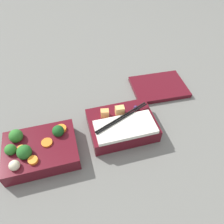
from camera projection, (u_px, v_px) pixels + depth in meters
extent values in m
plane|color=slate|center=(77.00, 142.00, 0.68)|extent=(3.00, 3.00, 0.00)
cube|color=#510F19|center=(40.00, 151.00, 0.63)|extent=(0.21, 0.15, 0.05)
sphere|color=#236023|center=(23.00, 152.00, 0.58)|extent=(0.04, 0.04, 0.04)
sphere|color=#19511E|center=(57.00, 131.00, 0.63)|extent=(0.03, 0.03, 0.03)
sphere|color=#2D7028|center=(10.00, 150.00, 0.59)|extent=(0.03, 0.03, 0.03)
sphere|color=#2D7028|center=(15.00, 136.00, 0.62)|extent=(0.04, 0.04, 0.04)
cylinder|color=orange|center=(46.00, 143.00, 0.62)|extent=(0.04, 0.04, 0.01)
cylinder|color=orange|center=(32.00, 161.00, 0.57)|extent=(0.03, 0.03, 0.01)
cylinder|color=orange|center=(20.00, 149.00, 0.60)|extent=(0.03, 0.03, 0.01)
cylinder|color=orange|center=(60.00, 129.00, 0.65)|extent=(0.04, 0.04, 0.01)
sphere|color=beige|center=(13.00, 166.00, 0.56)|extent=(0.03, 0.03, 0.03)
cube|color=#510F19|center=(121.00, 125.00, 0.69)|extent=(0.21, 0.15, 0.05)
cube|color=silver|center=(124.00, 127.00, 0.65)|extent=(0.18, 0.09, 0.01)
cube|color=#F4A356|center=(104.00, 113.00, 0.68)|extent=(0.03, 0.02, 0.03)
cube|color=#EAB266|center=(119.00, 110.00, 0.68)|extent=(0.03, 0.02, 0.03)
sphere|color=#381942|center=(135.00, 108.00, 0.70)|extent=(0.01, 0.01, 0.01)
cylinder|color=black|center=(122.00, 118.00, 0.66)|extent=(0.18, 0.08, 0.01)
cylinder|color=black|center=(121.00, 117.00, 0.66)|extent=(0.18, 0.08, 0.01)
cube|color=#510F19|center=(158.00, 87.00, 0.84)|extent=(0.21, 0.16, 0.02)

